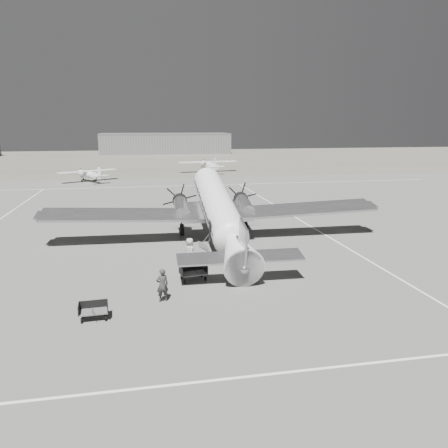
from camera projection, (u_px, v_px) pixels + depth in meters
The scene contains 14 objects.
ground at pixel (199, 265), 30.16m from camera, with size 260.00×260.00×0.00m, color slate.
taxi_line_near at pixel (248, 377), 16.76m from camera, with size 60.00×0.15×0.01m, color white.
taxi_line_right at pixel (359, 255), 32.37m from camera, with size 0.15×80.00×0.01m, color white.
taxi_line_horizon at pixel (165, 186), 68.44m from camera, with size 90.00×0.15×0.01m, color white.
grass_infield at pixel (153, 159), 121.08m from camera, with size 260.00×90.00×0.01m, color #636154.
hangar_main at pixel (165, 143), 145.20m from camera, with size 42.00×14.00×6.60m.
dc3_airliner at pixel (219, 212), 34.38m from camera, with size 28.46×19.75×5.42m, color silver, non-canonical shape.
light_plane_left at pixel (89, 175), 73.43m from camera, with size 10.21×8.28×2.12m, color white, non-canonical shape.
light_plane_right at pixel (209, 166), 87.80m from camera, with size 12.07×9.79×2.51m, color white, non-canonical shape.
baggage_cart_near at pixel (193, 273), 27.02m from camera, with size 1.72×1.21×0.97m, color #525252, non-canonical shape.
baggage_cart_far at pixel (93, 311), 21.63m from camera, with size 1.50×1.06×0.85m, color #525252, non-canonical shape.
ground_crew at pixel (162, 285), 23.73m from camera, with size 0.68×0.45×1.86m, color #313131.
ramp_agent at pixel (194, 263), 27.97m from camera, with size 0.74×0.58×1.52m, color silver.
passenger at pixel (190, 251), 29.96m from camera, with size 0.92×0.60×1.89m, color #AFAFAD.
Camera 1 is at (-3.75, -28.58, 9.47)m, focal length 35.00 mm.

